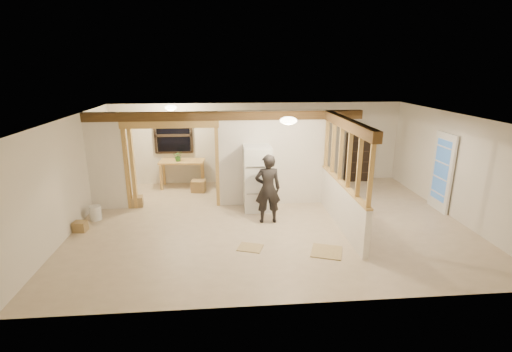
{
  "coord_description": "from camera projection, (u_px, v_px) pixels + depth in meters",
  "views": [
    {
      "loc": [
        -1.04,
        -8.17,
        3.57
      ],
      "look_at": [
        -0.31,
        0.4,
        1.02
      ],
      "focal_mm": 26.0,
      "sensor_mm": 36.0,
      "label": 1
    }
  ],
  "objects": [
    {
      "name": "bookshelf",
      "position": [
        358.0,
        157.0,
        11.86
      ],
      "size": [
        0.77,
        0.26,
        1.55
      ],
      "primitive_type": "cube",
      "color": "black",
      "rests_on": "floor"
    },
    {
      "name": "wall_right",
      "position": [
        456.0,
        167.0,
        8.92
      ],
      "size": [
        0.01,
        6.5,
        2.5
      ],
      "primitive_type": "cube",
      "color": "silver",
      "rests_on": "floor"
    },
    {
      "name": "doorway_frame",
      "position": [
        172.0,
        166.0,
        9.54
      ],
      "size": [
        2.46,
        0.14,
        2.2
      ],
      "primitive_type": "cube",
      "color": "tan",
      "rests_on": "floor"
    },
    {
      "name": "french_door",
      "position": [
        442.0,
        172.0,
        9.36
      ],
      "size": [
        0.12,
        0.86,
        2.0
      ],
      "primitive_type": "cube",
      "color": "white",
      "rests_on": "floor"
    },
    {
      "name": "ceiling_dome_main",
      "position": [
        288.0,
        121.0,
        7.74
      ],
      "size": [
        0.36,
        0.36,
        0.16
      ],
      "primitive_type": "ellipsoid",
      "color": "#FFEABF",
      "rests_on": "ceiling"
    },
    {
      "name": "box_util_a",
      "position": [
        198.0,
        186.0,
        10.95
      ],
      "size": [
        0.45,
        0.4,
        0.34
      ],
      "primitive_type": "cube",
      "rotation": [
        0.0,
        0.0,
        -0.14
      ],
      "color": "#9C7B4B",
      "rests_on": "floor"
    },
    {
      "name": "box_util_b",
      "position": [
        137.0,
        201.0,
        9.81
      ],
      "size": [
        0.32,
        0.32,
        0.27
      ],
      "primitive_type": "cube",
      "rotation": [
        0.0,
        0.0,
        0.13
      ],
      "color": "#9C7B4B",
      "rests_on": "floor"
    },
    {
      "name": "pony_wall",
      "position": [
        341.0,
        205.0,
        8.51
      ],
      "size": [
        0.12,
        3.2,
        1.0
      ],
      "primitive_type": "cube",
      "color": "white",
      "rests_on": "floor"
    },
    {
      "name": "window_back",
      "position": [
        173.0,
        135.0,
        11.28
      ],
      "size": [
        1.12,
        0.1,
        1.1
      ],
      "primitive_type": "cube",
      "color": "black",
      "rests_on": "wall_back"
    },
    {
      "name": "bucket",
      "position": [
        96.0,
        213.0,
        8.94
      ],
      "size": [
        0.36,
        0.36,
        0.35
      ],
      "primitive_type": "cylinder",
      "rotation": [
        0.0,
        0.0,
        0.43
      ],
      "color": "silver",
      "rests_on": "floor"
    },
    {
      "name": "header_beam_right",
      "position": [
        347.0,
        124.0,
        7.98
      ],
      "size": [
        0.18,
        3.3,
        0.22
      ],
      "primitive_type": "cube",
      "color": "brown",
      "rests_on": "ceiling"
    },
    {
      "name": "wall_left",
      "position": [
        69.0,
        176.0,
        8.18
      ],
      "size": [
        0.01,
        6.5,
        2.5
      ],
      "primitive_type": "cube",
      "color": "silver",
      "rests_on": "floor"
    },
    {
      "name": "partition_left_stub",
      "position": [
        106.0,
        162.0,
        9.36
      ],
      "size": [
        0.9,
        0.12,
        2.5
      ],
      "primitive_type": "cube",
      "color": "white",
      "rests_on": "floor"
    },
    {
      "name": "floor_panel_near",
      "position": [
        327.0,
        252.0,
        7.41
      ],
      "size": [
        0.75,
        0.75,
        0.02
      ],
      "primitive_type": "cube",
      "rotation": [
        0.0,
        0.0,
        -0.34
      ],
      "color": "tan",
      "rests_on": "floor"
    },
    {
      "name": "ceiling",
      "position": [
        271.0,
        117.0,
        8.19
      ],
      "size": [
        9.0,
        6.5,
        0.01
      ],
      "primitive_type": "cube",
      "color": "white"
    },
    {
      "name": "stud_partition",
      "position": [
        345.0,
        156.0,
        8.18
      ],
      "size": [
        0.14,
        3.2,
        1.32
      ],
      "primitive_type": "cube",
      "color": "tan",
      "rests_on": "pony_wall"
    },
    {
      "name": "hanging_bulb",
      "position": [
        187.0,
        122.0,
        9.65
      ],
      "size": [
        0.07,
        0.07,
        0.07
      ],
      "primitive_type": "ellipsoid",
      "color": "#FFD88C",
      "rests_on": "ceiling"
    },
    {
      "name": "refrigerator",
      "position": [
        257.0,
        178.0,
        9.42
      ],
      "size": [
        0.69,
        0.67,
        1.67
      ],
      "primitive_type": "cube",
      "color": "white",
      "rests_on": "floor"
    },
    {
      "name": "partition_center",
      "position": [
        273.0,
        158.0,
        9.71
      ],
      "size": [
        2.8,
        0.12,
        2.5
      ],
      "primitive_type": "cube",
      "color": "white",
      "rests_on": "floor"
    },
    {
      "name": "potted_plant",
      "position": [
        178.0,
        156.0,
        11.1
      ],
      "size": [
        0.31,
        0.27,
        0.31
      ],
      "primitive_type": "imported",
      "rotation": [
        0.0,
        0.0,
        0.1
      ],
      "color": "#317931",
      "rests_on": "work_table"
    },
    {
      "name": "wall_back",
      "position": [
        258.0,
        143.0,
        11.65
      ],
      "size": [
        9.0,
        0.01,
        2.5
      ],
      "primitive_type": "cube",
      "color": "silver",
      "rests_on": "floor"
    },
    {
      "name": "box_front",
      "position": [
        80.0,
        226.0,
        8.32
      ],
      "size": [
        0.31,
        0.26,
        0.23
      ],
      "primitive_type": "cube",
      "rotation": [
        0.0,
        0.0,
        -0.12
      ],
      "color": "#9C7B4B",
      "rests_on": "floor"
    },
    {
      "name": "shop_vac",
      "position": [
        112.0,
        190.0,
        10.29
      ],
      "size": [
        0.51,
        0.51,
        0.54
      ],
      "primitive_type": "cylinder",
      "rotation": [
        0.0,
        0.0,
        -0.28
      ],
      "color": "#970C0D",
      "rests_on": "floor"
    },
    {
      "name": "floor_panel_far",
      "position": [
        250.0,
        248.0,
        7.58
      ],
      "size": [
        0.59,
        0.53,
        0.02
      ],
      "primitive_type": "cube",
      "rotation": [
        0.0,
        0.0,
        -0.33
      ],
      "color": "tan",
      "rests_on": "floor"
    },
    {
      "name": "wall_front",
      "position": [
        298.0,
        231.0,
        5.44
      ],
      "size": [
        9.0,
        0.01,
        2.5
      ],
      "primitive_type": "cube",
      "color": "silver",
      "rests_on": "floor"
    },
    {
      "name": "ceiling_dome_util",
      "position": [
        171.0,
        108.0,
        10.19
      ],
      "size": [
        0.32,
        0.32,
        0.14
      ],
      "primitive_type": "ellipsoid",
      "color": "#FFEABF",
      "rests_on": "ceiling"
    },
    {
      "name": "floor",
      "position": [
        270.0,
        221.0,
        8.9
      ],
      "size": [
        9.0,
        6.5,
        0.01
      ],
      "primitive_type": "cube",
      "color": "beige",
      "rests_on": "ground"
    },
    {
      "name": "header_beam_back",
      "position": [
        226.0,
        116.0,
        9.29
      ],
      "size": [
        7.0,
        0.18,
        0.22
      ],
      "primitive_type": "cube",
      "color": "brown",
      "rests_on": "ceiling"
    },
    {
      "name": "work_table",
      "position": [
        183.0,
        174.0,
        11.33
      ],
      "size": [
        1.36,
        0.75,
        0.83
      ],
      "primitive_type": "cube",
      "rotation": [
        0.0,
        0.0,
        -0.07
      ],
      "color": "tan",
      "rests_on": "floor"
    },
    {
      "name": "woman",
      "position": [
        268.0,
        189.0,
        8.63
      ],
      "size": [
        0.62,
        0.41,
        1.66
      ],
      "primitive_type": "imported",
      "rotation": [
        0.0,
        0.0,
        3.17
      ],
      "color": "#2B2727",
      "rests_on": "floor"
    }
  ]
}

